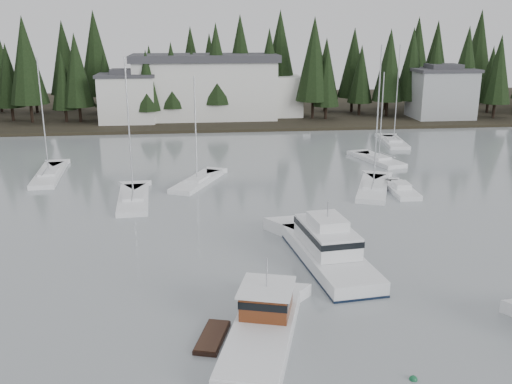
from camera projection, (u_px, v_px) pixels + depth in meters
far_shore_land at (229, 108)px, 115.13m from camera, size 240.00×54.00×1.00m
conifer_treeline at (233, 117)px, 104.64m from camera, size 200.00×22.00×20.00m
house_west at (128, 97)px, 94.77m from camera, size 9.54×7.42×8.75m
house_east_a at (441, 92)px, 99.41m from camera, size 10.60×8.48×9.25m
harbor_inn at (217, 87)px, 99.22m from camera, size 29.50×11.50×10.90m
lobster_boat_brown at (260, 330)px, 30.32m from camera, size 6.44×9.98×4.68m
cabin_cruiser_center at (328, 252)px, 40.20m from camera, size 5.03×12.15×5.07m
sailboat_0 at (373, 190)px, 57.93m from camera, size 6.15×10.30×14.94m
sailboat_1 at (197, 183)px, 60.33m from camera, size 6.02×9.24×11.79m
sailboat_4 at (134, 201)px, 54.17m from camera, size 3.41×9.58×14.02m
sailboat_6 at (394, 143)px, 80.67m from camera, size 3.76×8.92×14.20m
sailboat_9 at (49, 176)px, 63.05m from camera, size 3.42×10.86×13.47m
sailboat_10 at (379, 161)px, 70.10m from camera, size 4.77×8.50×11.40m
runabout_1 at (401, 191)px, 57.27m from camera, size 2.41×6.39×1.42m
mooring_buoy_green at (413, 380)px, 27.00m from camera, size 0.40×0.40×0.40m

